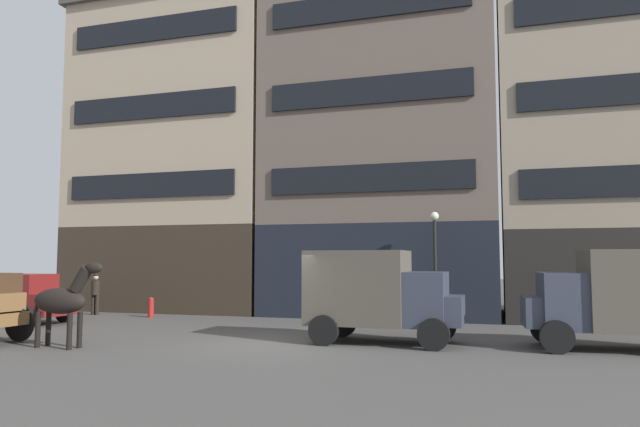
{
  "coord_description": "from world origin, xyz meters",
  "views": [
    {
      "loc": [
        6.2,
        -15.47,
        2.35
      ],
      "look_at": [
        0.81,
        2.07,
        3.82
      ],
      "focal_mm": 32.58,
      "sensor_mm": 36.0,
      "label": 1
    }
  ],
  "objects_px": {
    "delivery_truck_near": "(618,296)",
    "sedan_dark": "(23,299)",
    "streetlamp_curbside": "(435,251)",
    "draft_horse": "(63,300)",
    "fire_hydrant_curbside": "(151,307)",
    "pedestrian_officer": "(95,292)",
    "delivery_truck_far": "(378,293)"
  },
  "relations": [
    {
      "from": "sedan_dark",
      "to": "delivery_truck_near",
      "type": "bearing_deg",
      "value": -1.76
    },
    {
      "from": "sedan_dark",
      "to": "fire_hydrant_curbside",
      "type": "bearing_deg",
      "value": 46.96
    },
    {
      "from": "delivery_truck_near",
      "to": "fire_hydrant_curbside",
      "type": "bearing_deg",
      "value": 166.3
    },
    {
      "from": "draft_horse",
      "to": "sedan_dark",
      "type": "relative_size",
      "value": 0.63
    },
    {
      "from": "sedan_dark",
      "to": "fire_hydrant_curbside",
      "type": "xyz_separation_m",
      "value": [
        3.23,
        3.46,
        -0.49
      ]
    },
    {
      "from": "fire_hydrant_curbside",
      "to": "sedan_dark",
      "type": "bearing_deg",
      "value": -133.04
    },
    {
      "from": "delivery_truck_far",
      "to": "delivery_truck_near",
      "type": "bearing_deg",
      "value": 4.3
    },
    {
      "from": "streetlamp_curbside",
      "to": "fire_hydrant_curbside",
      "type": "height_order",
      "value": "streetlamp_curbside"
    },
    {
      "from": "draft_horse",
      "to": "pedestrian_officer",
      "type": "relative_size",
      "value": 1.31
    },
    {
      "from": "delivery_truck_near",
      "to": "pedestrian_officer",
      "type": "distance_m",
      "value": 20.1
    },
    {
      "from": "draft_horse",
      "to": "streetlamp_curbside",
      "type": "relative_size",
      "value": 0.57
    },
    {
      "from": "draft_horse",
      "to": "delivery_truck_far",
      "type": "height_order",
      "value": "delivery_truck_far"
    },
    {
      "from": "delivery_truck_near",
      "to": "fire_hydrant_curbside",
      "type": "height_order",
      "value": "delivery_truck_near"
    },
    {
      "from": "draft_horse",
      "to": "sedan_dark",
      "type": "bearing_deg",
      "value": 141.72
    },
    {
      "from": "pedestrian_officer",
      "to": "streetlamp_curbside",
      "type": "relative_size",
      "value": 0.44
    },
    {
      "from": "delivery_truck_near",
      "to": "sedan_dark",
      "type": "height_order",
      "value": "delivery_truck_near"
    },
    {
      "from": "streetlamp_curbside",
      "to": "fire_hydrant_curbside",
      "type": "relative_size",
      "value": 4.96
    },
    {
      "from": "delivery_truck_far",
      "to": "fire_hydrant_curbside",
      "type": "xyz_separation_m",
      "value": [
        -10.42,
        4.54,
        -1.0
      ]
    },
    {
      "from": "draft_horse",
      "to": "fire_hydrant_curbside",
      "type": "xyz_separation_m",
      "value": [
        -2.46,
        7.94,
        -0.84
      ]
    },
    {
      "from": "delivery_truck_near",
      "to": "delivery_truck_far",
      "type": "bearing_deg",
      "value": -175.7
    },
    {
      "from": "sedan_dark",
      "to": "pedestrian_officer",
      "type": "xyz_separation_m",
      "value": [
        0.3,
        3.71,
        0.07
      ]
    },
    {
      "from": "pedestrian_officer",
      "to": "streetlamp_curbside",
      "type": "distance_m",
      "value": 14.55
    },
    {
      "from": "delivery_truck_far",
      "to": "fire_hydrant_curbside",
      "type": "distance_m",
      "value": 11.41
    },
    {
      "from": "fire_hydrant_curbside",
      "to": "draft_horse",
      "type": "bearing_deg",
      "value": -72.81
    },
    {
      "from": "delivery_truck_near",
      "to": "streetlamp_curbside",
      "type": "distance_m",
      "value": 7.07
    },
    {
      "from": "draft_horse",
      "to": "delivery_truck_near",
      "type": "xyz_separation_m",
      "value": [
        14.24,
        3.87,
        0.15
      ]
    },
    {
      "from": "delivery_truck_far",
      "to": "fire_hydrant_curbside",
      "type": "height_order",
      "value": "delivery_truck_far"
    },
    {
      "from": "draft_horse",
      "to": "streetlamp_curbside",
      "type": "height_order",
      "value": "streetlamp_curbside"
    },
    {
      "from": "sedan_dark",
      "to": "fire_hydrant_curbside",
      "type": "relative_size",
      "value": 4.52
    },
    {
      "from": "delivery_truck_far",
      "to": "fire_hydrant_curbside",
      "type": "bearing_deg",
      "value": 156.45
    },
    {
      "from": "sedan_dark",
      "to": "delivery_truck_far",
      "type": "bearing_deg",
      "value": -4.55
    },
    {
      "from": "delivery_truck_far",
      "to": "sedan_dark",
      "type": "bearing_deg",
      "value": 175.45
    }
  ]
}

